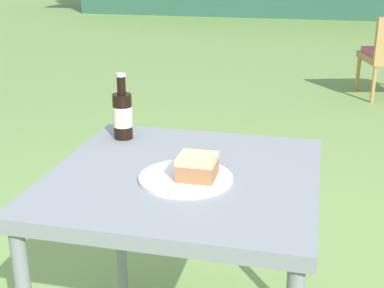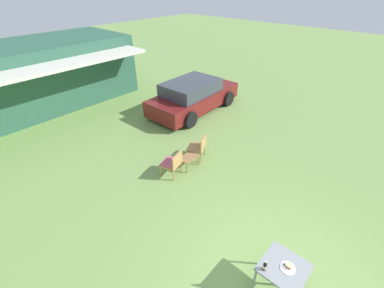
# 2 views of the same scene
# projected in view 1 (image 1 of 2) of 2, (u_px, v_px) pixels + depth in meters

# --- Properties ---
(patio_table) EXTENTS (0.75, 0.75, 0.70)m
(patio_table) POSITION_uv_depth(u_px,v_px,m) (184.00, 196.00, 1.53)
(patio_table) COLOR gray
(patio_table) RESTS_ON ground_plane
(cake_on_plate) EXTENTS (0.26, 0.26, 0.07)m
(cake_on_plate) POSITION_uv_depth(u_px,v_px,m) (191.00, 173.00, 1.45)
(cake_on_plate) COLOR white
(cake_on_plate) RESTS_ON patio_table
(cola_bottle_near) EXTENTS (0.06, 0.06, 0.22)m
(cola_bottle_near) POSITION_uv_depth(u_px,v_px,m) (123.00, 114.00, 1.76)
(cola_bottle_near) COLOR black
(cola_bottle_near) RESTS_ON patio_table
(fork) EXTENTS (0.17, 0.02, 0.01)m
(fork) POSITION_uv_depth(u_px,v_px,m) (172.00, 176.00, 1.48)
(fork) COLOR silver
(fork) RESTS_ON patio_table
(loose_bottle_cap) EXTENTS (0.03, 0.03, 0.01)m
(loose_bottle_cap) POSITION_uv_depth(u_px,v_px,m) (197.00, 169.00, 1.52)
(loose_bottle_cap) COLOR silver
(loose_bottle_cap) RESTS_ON patio_table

